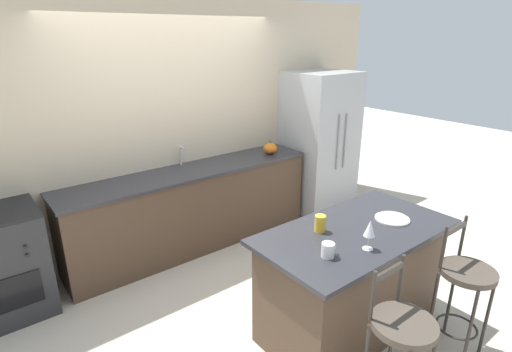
{
  "coord_description": "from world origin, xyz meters",
  "views": [
    {
      "loc": [
        -1.95,
        -3.33,
        2.33
      ],
      "look_at": [
        0.14,
        -0.65,
        1.1
      ],
      "focal_mm": 28.0,
      "sensor_mm": 36.0,
      "label": 1
    }
  ],
  "objects_px": {
    "wine_glass": "(370,229)",
    "bar_stool_near": "(400,339)",
    "refrigerator": "(318,143)",
    "dinner_plate": "(392,218)",
    "tumbler_cup": "(320,223)",
    "bar_stool_far": "(464,285)",
    "coffee_mug": "(328,250)",
    "pumpkin_decoration": "(270,148)"
  },
  "relations": [
    {
      "from": "wine_glass",
      "to": "coffee_mug",
      "type": "xyz_separation_m",
      "value": [
        -0.3,
        0.1,
        -0.1
      ]
    },
    {
      "from": "coffee_mug",
      "to": "dinner_plate",
      "type": "bearing_deg",
      "value": 4.58
    },
    {
      "from": "bar_stool_far",
      "to": "wine_glass",
      "type": "height_order",
      "value": "wine_glass"
    },
    {
      "from": "coffee_mug",
      "to": "tumbler_cup",
      "type": "bearing_deg",
      "value": 52.0
    },
    {
      "from": "refrigerator",
      "to": "tumbler_cup",
      "type": "distance_m",
      "value": 2.49
    },
    {
      "from": "bar_stool_near",
      "to": "bar_stool_far",
      "type": "height_order",
      "value": "same"
    },
    {
      "from": "refrigerator",
      "to": "tumbler_cup",
      "type": "xyz_separation_m",
      "value": [
        -1.79,
        -1.73,
        0.03
      ]
    },
    {
      "from": "wine_glass",
      "to": "pumpkin_decoration",
      "type": "relative_size",
      "value": 1.25
    },
    {
      "from": "refrigerator",
      "to": "coffee_mug",
      "type": "distance_m",
      "value": 2.85
    },
    {
      "from": "bar_stool_near",
      "to": "dinner_plate",
      "type": "distance_m",
      "value": 1.07
    },
    {
      "from": "wine_glass",
      "to": "refrigerator",
      "type": "bearing_deg",
      "value": 50.85
    },
    {
      "from": "dinner_plate",
      "to": "wine_glass",
      "type": "xyz_separation_m",
      "value": [
        -0.54,
        -0.17,
        0.15
      ]
    },
    {
      "from": "bar_stool_far",
      "to": "dinner_plate",
      "type": "xyz_separation_m",
      "value": [
        -0.06,
        0.61,
        0.32
      ]
    },
    {
      "from": "refrigerator",
      "to": "bar_stool_near",
      "type": "relative_size",
      "value": 1.77
    },
    {
      "from": "coffee_mug",
      "to": "tumbler_cup",
      "type": "relative_size",
      "value": 0.95
    },
    {
      "from": "bar_stool_near",
      "to": "wine_glass",
      "type": "relative_size",
      "value": 4.81
    },
    {
      "from": "dinner_plate",
      "to": "wine_glass",
      "type": "distance_m",
      "value": 0.59
    },
    {
      "from": "bar_stool_near",
      "to": "dinner_plate",
      "type": "relative_size",
      "value": 3.83
    },
    {
      "from": "wine_glass",
      "to": "bar_stool_near",
      "type": "bearing_deg",
      "value": -118.4
    },
    {
      "from": "dinner_plate",
      "to": "coffee_mug",
      "type": "relative_size",
      "value": 2.24
    },
    {
      "from": "bar_stool_far",
      "to": "coffee_mug",
      "type": "distance_m",
      "value": 1.11
    },
    {
      "from": "bar_stool_far",
      "to": "tumbler_cup",
      "type": "bearing_deg",
      "value": 128.82
    },
    {
      "from": "dinner_plate",
      "to": "pumpkin_decoration",
      "type": "distance_m",
      "value": 2.01
    },
    {
      "from": "bar_stool_near",
      "to": "pumpkin_decoration",
      "type": "xyz_separation_m",
      "value": [
        1.16,
        2.62,
        0.41
      ]
    },
    {
      "from": "pumpkin_decoration",
      "to": "bar_stool_far",
      "type": "bearing_deg",
      "value": -96.7
    },
    {
      "from": "coffee_mug",
      "to": "pumpkin_decoration",
      "type": "distance_m",
      "value": 2.37
    },
    {
      "from": "refrigerator",
      "to": "tumbler_cup",
      "type": "bearing_deg",
      "value": -136.1
    },
    {
      "from": "dinner_plate",
      "to": "coffee_mug",
      "type": "xyz_separation_m",
      "value": [
        -0.84,
        -0.07,
        0.04
      ]
    },
    {
      "from": "refrigerator",
      "to": "dinner_plate",
      "type": "bearing_deg",
      "value": -121.26
    },
    {
      "from": "dinner_plate",
      "to": "tumbler_cup",
      "type": "relative_size",
      "value": 2.12
    },
    {
      "from": "dinner_plate",
      "to": "tumbler_cup",
      "type": "distance_m",
      "value": 0.65
    },
    {
      "from": "bar_stool_near",
      "to": "coffee_mug",
      "type": "bearing_deg",
      "value": 94.12
    },
    {
      "from": "refrigerator",
      "to": "coffee_mug",
      "type": "relative_size",
      "value": 15.18
    },
    {
      "from": "wine_glass",
      "to": "tumbler_cup",
      "type": "bearing_deg",
      "value": 100.14
    },
    {
      "from": "bar_stool_far",
      "to": "tumbler_cup",
      "type": "distance_m",
      "value": 1.13
    },
    {
      "from": "bar_stool_far",
      "to": "wine_glass",
      "type": "distance_m",
      "value": 0.88
    },
    {
      "from": "bar_stool_far",
      "to": "tumbler_cup",
      "type": "height_order",
      "value": "bar_stool_far"
    },
    {
      "from": "wine_glass",
      "to": "pumpkin_decoration",
      "type": "height_order",
      "value": "wine_glass"
    },
    {
      "from": "tumbler_cup",
      "to": "refrigerator",
      "type": "bearing_deg",
      "value": 43.9
    },
    {
      "from": "wine_glass",
      "to": "dinner_plate",
      "type": "bearing_deg",
      "value": 17.38
    },
    {
      "from": "dinner_plate",
      "to": "pumpkin_decoration",
      "type": "height_order",
      "value": "pumpkin_decoration"
    },
    {
      "from": "bar_stool_near",
      "to": "pumpkin_decoration",
      "type": "distance_m",
      "value": 2.89
    }
  ]
}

